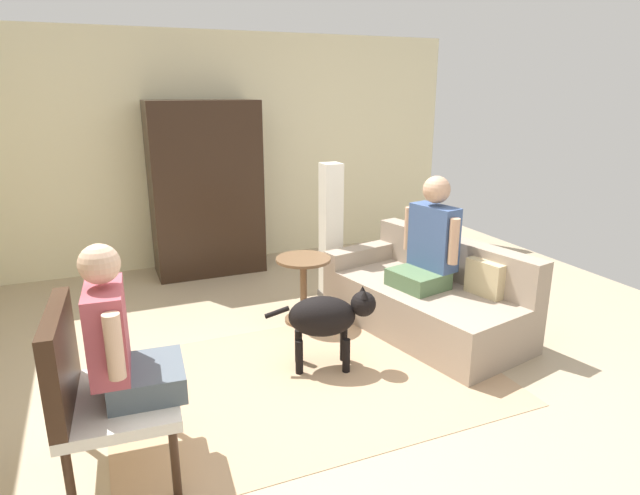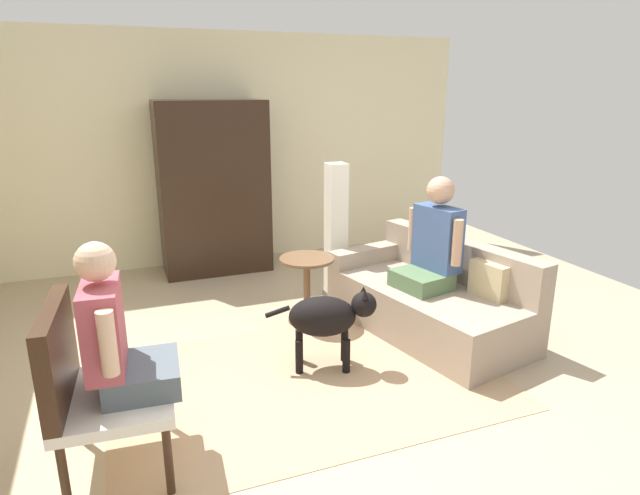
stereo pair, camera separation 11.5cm
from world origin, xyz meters
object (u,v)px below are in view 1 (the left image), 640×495
round_end_table (303,284)px  armoire_cabinet (206,189)px  dog (327,317)px  person_on_armchair (120,339)px  armchair (91,382)px  column_lamp (331,233)px  person_on_couch (429,242)px  couch (427,298)px

round_end_table → armoire_cabinet: 1.87m
round_end_table → dog: size_ratio=0.76×
person_on_armchair → armoire_cabinet: size_ratio=0.44×
armchair → column_lamp: column_lamp is taller
person_on_couch → person_on_armchair: (-2.45, -0.90, 0.00)m
round_end_table → dog: (-0.14, -0.83, 0.05)m
couch → person_on_armchair: (-2.47, -0.92, 0.50)m
dog → column_lamp: (0.59, 1.26, 0.25)m
dog → person_on_couch: bearing=15.0°
dog → armoire_cabinet: armoire_cabinet is taller
armchair → armoire_cabinet: armoire_cabinet is taller
armchair → person_on_couch: bearing=18.8°
armchair → person_on_armchair: size_ratio=1.18×
armchair → armoire_cabinet: size_ratio=0.52×
person_on_couch → person_on_armchair: 2.61m
person_on_armchair → column_lamp: column_lamp is taller
person_on_armchair → round_end_table: person_on_armchair is taller
person_on_armchair → dog: size_ratio=1.06×
armchair → round_end_table: bearing=40.0°
dog → column_lamp: column_lamp is taller
couch → armoire_cabinet: armoire_cabinet is taller
armchair → person_on_couch: person_on_couch is taller
couch → dog: couch is taller
person_on_armchair → armoire_cabinet: armoire_cabinet is taller
round_end_table → column_lamp: 0.69m
couch → armoire_cabinet: bearing=122.0°
round_end_table → dog: 0.84m
person_on_couch → armoire_cabinet: (-1.37, 2.26, 0.16)m
round_end_table → armoire_cabinet: size_ratio=0.31×
armchair → armoire_cabinet: (1.24, 3.15, 0.37)m
couch → armoire_cabinet: (-1.40, 2.23, 0.66)m
armchair → round_end_table: armchair is taller
couch → person_on_armchair: 2.69m
couch → round_end_table: bearing=150.5°
couch → round_end_table: couch is taller
armoire_cabinet → couch: bearing=-58.0°
armchair → round_end_table: 2.24m
armchair → dog: 1.69m
round_end_table → dog: dog is taller
dog → armoire_cabinet: (-0.33, 2.54, 0.53)m
person_on_armchair → round_end_table: 2.16m
person_on_armchair → round_end_table: (1.55, 1.45, -0.42)m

